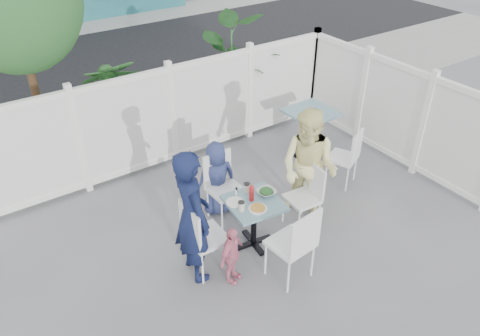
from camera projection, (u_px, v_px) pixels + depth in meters
ground at (258, 246)px, 5.93m from camera, size 80.00×80.00×0.00m
near_sidewalk at (136, 128)px, 8.55m from camera, size 24.00×2.60×0.01m
street at (72, 67)px, 11.10m from camera, size 24.00×5.00×0.01m
far_sidewalk at (37, 34)px, 13.24m from camera, size 24.00×1.60×0.01m
fence_back at (173, 117)px, 7.20m from camera, size 5.86×0.08×1.60m
fence_right at (391, 113)px, 7.33m from camera, size 0.08×3.66×1.60m
potted_shrub_a at (117, 108)px, 7.37m from camera, size 0.99×0.99×1.64m
potted_shrub_b at (230, 75)px, 8.22m from camera, size 1.83×2.00×1.88m
main_table at (254, 212)px, 5.68m from camera, size 0.71×0.71×0.67m
spare_table at (310, 121)px, 7.52m from camera, size 0.73×0.73×0.76m
chair_left at (200, 233)px, 5.26m from camera, size 0.43×0.45×0.98m
chair_right at (307, 192)px, 6.03m from camera, size 0.41×0.42×0.88m
chair_back at (222, 182)px, 6.16m from camera, size 0.44×0.42×0.94m
chair_near at (296, 241)px, 5.14m from camera, size 0.50×0.48×1.00m
chair_spare at (348, 154)px, 6.79m from camera, size 0.53×0.52×0.89m
man at (192, 216)px, 5.11m from camera, size 0.44×0.63×1.66m
woman at (309, 168)px, 5.96m from camera, size 0.85×0.95×1.61m
boy at (217, 178)px, 6.25m from camera, size 0.59×0.46×1.07m
toddler at (232, 255)px, 5.24m from camera, size 0.48×0.36×0.76m
plate_main at (258, 209)px, 5.47m from camera, size 0.22×0.22×0.01m
plate_side at (235, 202)px, 5.58m from camera, size 0.22×0.22×0.01m
salad_bowl at (266, 192)px, 5.71m from camera, size 0.22×0.22×0.06m
coffee_cup_a at (241, 206)px, 5.43m from camera, size 0.07×0.07×0.11m
coffee_cup_b at (247, 188)px, 5.73m from camera, size 0.08×0.08×0.11m
ketchup_bottle at (252, 194)px, 5.57m from camera, size 0.06×0.06×0.20m
salt_shaker at (236, 193)px, 5.69m from camera, size 0.03×0.03×0.07m
pepper_shaker at (236, 190)px, 5.74m from camera, size 0.03×0.03×0.06m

